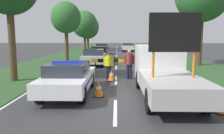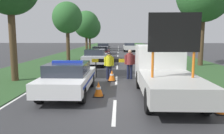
{
  "view_description": "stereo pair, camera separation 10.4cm",
  "coord_description": "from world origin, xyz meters",
  "px_view_note": "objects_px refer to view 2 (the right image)",
  "views": [
    {
      "loc": [
        0.04,
        -8.68,
        2.48
      ],
      "look_at": [
        -0.17,
        1.3,
        1.1
      ],
      "focal_mm": 35.0,
      "sensor_mm": 36.0,
      "label": 1
    },
    {
      "loc": [
        0.15,
        -8.68,
        2.48
      ],
      "look_at": [
        -0.17,
        1.3,
        1.1
      ],
      "focal_mm": 35.0,
      "sensor_mm": 36.0,
      "label": 2
    }
  ],
  "objects_px": {
    "traffic_cone_near_truck": "(112,75)",
    "queued_car_sedan_black": "(104,48)",
    "road_barrier": "(112,62)",
    "queued_car_wagon_maroon": "(101,52)",
    "traffic_cone_lane_edge": "(221,105)",
    "traffic_cone_behind_barrier": "(145,76)",
    "roadside_tree_mid_left": "(90,27)",
    "traffic_cone_centre_front": "(98,89)",
    "roadside_tree_mid_right": "(86,24)",
    "queued_car_sedan_silver": "(95,57)",
    "police_car": "(69,77)",
    "work_truck": "(163,71)",
    "pedestrian_civilian": "(130,62)",
    "queued_car_van_white": "(129,47)",
    "roadside_tree_near_left": "(67,18)",
    "police_officer": "(109,63)",
    "traffic_cone_near_police": "(70,69)"
  },
  "relations": [
    {
      "from": "roadside_tree_mid_left",
      "to": "police_car",
      "type": "bearing_deg",
      "value": -83.88
    },
    {
      "from": "road_barrier",
      "to": "roadside_tree_mid_left",
      "type": "xyz_separation_m",
      "value": [
        -5.51,
        31.1,
        3.47
      ]
    },
    {
      "from": "traffic_cone_centre_front",
      "to": "roadside_tree_mid_right",
      "type": "relative_size",
      "value": 0.09
    },
    {
      "from": "road_barrier",
      "to": "traffic_cone_centre_front",
      "type": "xyz_separation_m",
      "value": [
        -0.42,
        -4.34,
        -0.63
      ]
    },
    {
      "from": "traffic_cone_centre_front",
      "to": "queued_car_sedan_silver",
      "type": "relative_size",
      "value": 0.14
    },
    {
      "from": "queued_car_van_white",
      "to": "traffic_cone_behind_barrier",
      "type": "bearing_deg",
      "value": 89.27
    },
    {
      "from": "work_truck",
      "to": "traffic_cone_near_truck",
      "type": "bearing_deg",
      "value": -55.22
    },
    {
      "from": "traffic_cone_near_truck",
      "to": "queued_car_sedan_black",
      "type": "xyz_separation_m",
      "value": [
        -1.84,
        19.54,
        0.51
      ]
    },
    {
      "from": "road_barrier",
      "to": "traffic_cone_behind_barrier",
      "type": "bearing_deg",
      "value": -39.51
    },
    {
      "from": "queued_car_sedan_black",
      "to": "roadside_tree_mid_left",
      "type": "relative_size",
      "value": 0.64
    },
    {
      "from": "traffic_cone_lane_edge",
      "to": "roadside_tree_mid_left",
      "type": "height_order",
      "value": "roadside_tree_mid_left"
    },
    {
      "from": "work_truck",
      "to": "traffic_cone_behind_barrier",
      "type": "height_order",
      "value": "work_truck"
    },
    {
      "from": "queued_car_sedan_black",
      "to": "roadside_tree_mid_right",
      "type": "xyz_separation_m",
      "value": [
        -3.4,
        6.21,
        3.77
      ]
    },
    {
      "from": "traffic_cone_lane_edge",
      "to": "queued_car_van_white",
      "type": "bearing_deg",
      "value": 92.91
    },
    {
      "from": "traffic_cone_lane_edge",
      "to": "queued_car_wagon_maroon",
      "type": "relative_size",
      "value": 0.15
    },
    {
      "from": "roadside_tree_near_left",
      "to": "roadside_tree_mid_right",
      "type": "relative_size",
      "value": 0.87
    },
    {
      "from": "roadside_tree_mid_left",
      "to": "queued_car_sedan_silver",
      "type": "bearing_deg",
      "value": -81.32
    },
    {
      "from": "work_truck",
      "to": "queued_car_sedan_black",
      "type": "height_order",
      "value": "work_truck"
    },
    {
      "from": "traffic_cone_near_truck",
      "to": "roadside_tree_mid_right",
      "type": "height_order",
      "value": "roadside_tree_mid_right"
    },
    {
      "from": "police_car",
      "to": "work_truck",
      "type": "bearing_deg",
      "value": 0.68
    },
    {
      "from": "pedestrian_civilian",
      "to": "queued_car_sedan_silver",
      "type": "distance_m",
      "value": 6.82
    },
    {
      "from": "police_car",
      "to": "work_truck",
      "type": "distance_m",
      "value": 4.09
    },
    {
      "from": "roadside_tree_mid_right",
      "to": "police_car",
      "type": "bearing_deg",
      "value": -83.11
    },
    {
      "from": "police_officer",
      "to": "traffic_cone_centre_front",
      "type": "height_order",
      "value": "police_officer"
    },
    {
      "from": "traffic_cone_behind_barrier",
      "to": "traffic_cone_near_truck",
      "type": "bearing_deg",
      "value": 170.43
    },
    {
      "from": "traffic_cone_lane_edge",
      "to": "queued_car_sedan_black",
      "type": "bearing_deg",
      "value": 102.65
    },
    {
      "from": "police_car",
      "to": "traffic_cone_lane_edge",
      "type": "height_order",
      "value": "police_car"
    },
    {
      "from": "traffic_cone_near_truck",
      "to": "traffic_cone_behind_barrier",
      "type": "xyz_separation_m",
      "value": [
        1.82,
        -0.31,
        0.04
      ]
    },
    {
      "from": "police_car",
      "to": "traffic_cone_centre_front",
      "type": "xyz_separation_m",
      "value": [
        1.33,
        -0.39,
        -0.41
      ]
    },
    {
      "from": "road_barrier",
      "to": "roadside_tree_mid_left",
      "type": "bearing_deg",
      "value": 96.93
    },
    {
      "from": "work_truck",
      "to": "traffic_cone_behind_barrier",
      "type": "relative_size",
      "value": 7.88
    },
    {
      "from": "traffic_cone_lane_edge",
      "to": "police_officer",
      "type": "bearing_deg",
      "value": 124.32
    },
    {
      "from": "police_officer",
      "to": "queued_car_wagon_maroon",
      "type": "xyz_separation_m",
      "value": [
        -1.55,
        12.62,
        -0.22
      ]
    },
    {
      "from": "queued_car_van_white",
      "to": "roadside_tree_near_left",
      "type": "distance_m",
      "value": 17.14
    },
    {
      "from": "queued_car_sedan_black",
      "to": "queued_car_wagon_maroon",
      "type": "bearing_deg",
      "value": 90.98
    },
    {
      "from": "queued_car_sedan_black",
      "to": "queued_car_van_white",
      "type": "xyz_separation_m",
      "value": [
        3.99,
        6.07,
        -0.06
      ]
    },
    {
      "from": "traffic_cone_lane_edge",
      "to": "queued_car_wagon_maroon",
      "type": "xyz_separation_m",
      "value": [
        -5.45,
        18.34,
        0.45
      ]
    },
    {
      "from": "traffic_cone_near_truck",
      "to": "roadside_tree_near_left",
      "type": "distance_m",
      "value": 12.2
    },
    {
      "from": "work_truck",
      "to": "traffic_cone_near_police",
      "type": "bearing_deg",
      "value": -47.24
    },
    {
      "from": "queued_car_wagon_maroon",
      "to": "queued_car_sedan_black",
      "type": "height_order",
      "value": "queued_car_sedan_black"
    },
    {
      "from": "queued_car_sedan_black",
      "to": "roadside_tree_mid_left",
      "type": "bearing_deg",
      "value": -73.66
    },
    {
      "from": "pedestrian_civilian",
      "to": "traffic_cone_near_police",
      "type": "relative_size",
      "value": 2.41
    },
    {
      "from": "work_truck",
      "to": "traffic_cone_behind_barrier",
      "type": "bearing_deg",
      "value": -83.11
    },
    {
      "from": "police_car",
      "to": "traffic_cone_behind_barrier",
      "type": "height_order",
      "value": "police_car"
    },
    {
      "from": "traffic_cone_behind_barrier",
      "to": "roadside_tree_mid_right",
      "type": "xyz_separation_m",
      "value": [
        -7.07,
        26.05,
        4.24
      ]
    },
    {
      "from": "police_car",
      "to": "queued_car_wagon_maroon",
      "type": "distance_m",
      "value": 16.0
    },
    {
      "from": "road_barrier",
      "to": "roadside_tree_mid_left",
      "type": "relative_size",
      "value": 0.36
    },
    {
      "from": "police_car",
      "to": "traffic_cone_centre_front",
      "type": "distance_m",
      "value": 1.45
    },
    {
      "from": "road_barrier",
      "to": "queued_car_wagon_maroon",
      "type": "xyz_separation_m",
      "value": [
        -1.7,
        12.05,
        -0.21
      ]
    },
    {
      "from": "pedestrian_civilian",
      "to": "roadside_tree_mid_right",
      "type": "height_order",
      "value": "roadside_tree_mid_right"
    }
  ]
}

